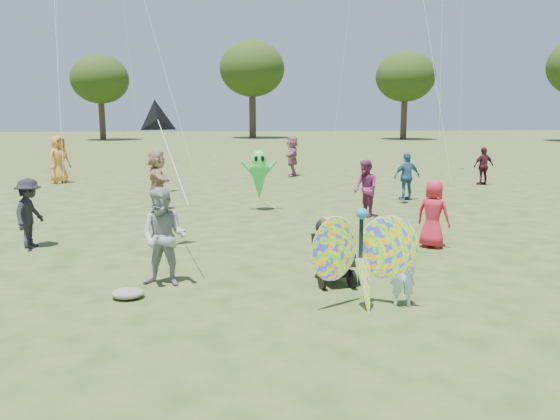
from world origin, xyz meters
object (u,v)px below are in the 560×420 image
object	(u,v)px
crowd_g	(59,159)
crowd_j	(292,156)
child_girl	(403,272)
crowd_e	(365,188)
crowd_d	(157,180)
crowd_h	(484,166)
butterfly_kite	(363,260)
crowd_b	(30,213)
crowd_a	(433,214)
jogging_stroller	(333,245)
adult_man	(164,237)
crowd_c	(407,177)
alien_kite	(259,177)

from	to	relation	value
crowd_g	crowd_j	world-z (taller)	crowd_g
child_girl	crowd_e	bearing A→B (deg)	-88.02
crowd_d	crowd_h	size ratio (longest dim) A/B	1.17
crowd_g	butterfly_kite	world-z (taller)	crowd_g
crowd_d	crowd_b	bearing A→B (deg)	140.77
crowd_a	crowd_b	world-z (taller)	crowd_b
jogging_stroller	butterfly_kite	size ratio (longest dim) A/B	0.63
adult_man	jogging_stroller	bearing A→B (deg)	13.23
crowd_e	jogging_stroller	distance (m)	5.96
child_girl	crowd_c	xyz separation A→B (m)	(3.26, 9.53, 0.26)
child_girl	crowd_b	size ratio (longest dim) A/B	0.70
crowd_c	crowd_g	size ratio (longest dim) A/B	0.80
alien_kite	child_girl	bearing A→B (deg)	-79.12
butterfly_kite	crowd_b	bearing A→B (deg)	144.75
crowd_a	alien_kite	xyz separation A→B (m)	(-3.30, 4.75, 0.27)
crowd_e	crowd_g	distance (m)	13.25
child_girl	adult_man	distance (m)	3.76
child_girl	crowd_g	size ratio (longest dim) A/B	0.53
crowd_e	jogging_stroller	bearing A→B (deg)	-34.51
crowd_j	crowd_b	bearing A→B (deg)	-18.37
crowd_b	crowd_d	world-z (taller)	crowd_d
adult_man	crowd_h	size ratio (longest dim) A/B	1.08
crowd_b	adult_man	bearing A→B (deg)	-125.72
crowd_b	crowd_e	size ratio (longest dim) A/B	0.94
adult_man	crowd_b	bearing A→B (deg)	151.88
child_girl	crowd_j	distance (m)	16.82
crowd_a	crowd_g	world-z (taller)	crowd_g
crowd_g	jogging_stroller	xyz separation A→B (m)	(8.33, -13.91, -0.34)
crowd_b	crowd_j	bearing A→B (deg)	-21.58
crowd_a	crowd_g	xyz separation A→B (m)	(-10.85, 11.80, 0.25)
jogging_stroller	crowd_c	bearing A→B (deg)	53.12
crowd_c	crowd_e	size ratio (longest dim) A/B	0.99
crowd_c	crowd_d	world-z (taller)	crowd_d
adult_man	crowd_j	size ratio (longest dim) A/B	0.90
crowd_c	jogging_stroller	size ratio (longest dim) A/B	1.39
crowd_j	jogging_stroller	size ratio (longest dim) A/B	1.62
crowd_b	crowd_e	world-z (taller)	crowd_e
crowd_e	crowd_j	distance (m)	9.98
crowd_b	alien_kite	world-z (taller)	alien_kite
butterfly_kite	alien_kite	size ratio (longest dim) A/B	1.00
crowd_j	butterfly_kite	distance (m)	16.87
crowd_b	butterfly_kite	bearing A→B (deg)	-117.91
crowd_a	crowd_g	distance (m)	16.03
child_girl	crowd_c	bearing A→B (deg)	-96.82
adult_man	alien_kite	bearing A→B (deg)	88.93
crowd_d	alien_kite	xyz separation A→B (m)	(2.89, -0.34, 0.10)
crowd_h	alien_kite	size ratio (longest dim) A/B	0.85
crowd_b	crowd_g	distance (m)	11.30
child_girl	jogging_stroller	xyz separation A→B (m)	(-0.77, 1.25, 0.11)
child_girl	crowd_b	xyz separation A→B (m)	(-6.53, 4.16, 0.21)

